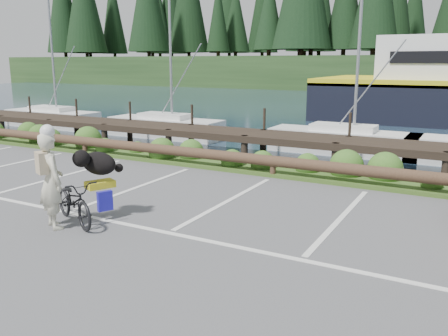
{
  "coord_description": "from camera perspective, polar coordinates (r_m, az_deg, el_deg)",
  "views": [
    {
      "loc": [
        4.89,
        -7.25,
        3.13
      ],
      "look_at": [
        0.6,
        0.67,
        1.1
      ],
      "focal_mm": 38.0,
      "sensor_mm": 36.0,
      "label": 1
    }
  ],
  "objects": [
    {
      "name": "dog",
      "position": [
        9.79,
        -14.82,
        0.55
      ],
      "size": [
        0.7,
        0.9,
        0.47
      ],
      "primitive_type": "ellipsoid",
      "rotation": [
        0.0,
        0.0,
        1.14
      ],
      "color": "black",
      "rests_on": "bicycle"
    },
    {
      "name": "vegetation_strip",
      "position": [
        13.81,
        7.01,
        -0.27
      ],
      "size": [
        34.0,
        1.6,
        0.1
      ],
      "primitive_type": "cube",
      "color": "#3D5B21",
      "rests_on": "ground"
    },
    {
      "name": "log_rail",
      "position": [
        13.19,
        5.88,
        -1.09
      ],
      "size": [
        32.0,
        0.3,
        0.6
      ],
      "primitive_type": null,
      "color": "#443021",
      "rests_on": "ground"
    },
    {
      "name": "cyclist",
      "position": [
        9.53,
        -20.06,
        -1.48
      ],
      "size": [
        0.79,
        0.68,
        1.84
      ],
      "primitive_type": "imported",
      "rotation": [
        0.0,
        0.0,
        2.71
      ],
      "color": "beige",
      "rests_on": "ground"
    },
    {
      "name": "bicycle",
      "position": [
        9.77,
        -17.6,
        -3.82
      ],
      "size": [
        1.82,
        1.27,
        0.91
      ],
      "primitive_type": "imported",
      "rotation": [
        0.0,
        0.0,
        1.14
      ],
      "color": "black",
      "rests_on": "ground"
    },
    {
      "name": "ground",
      "position": [
        9.28,
        -5.24,
        -7.05
      ],
      "size": [
        72.0,
        72.0,
        0.0
      ],
      "primitive_type": "plane",
      "color": "#4C4C4E"
    }
  ]
}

